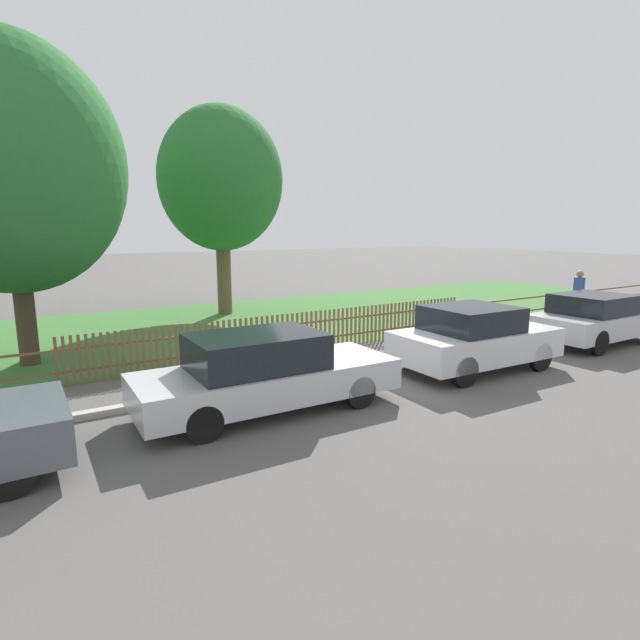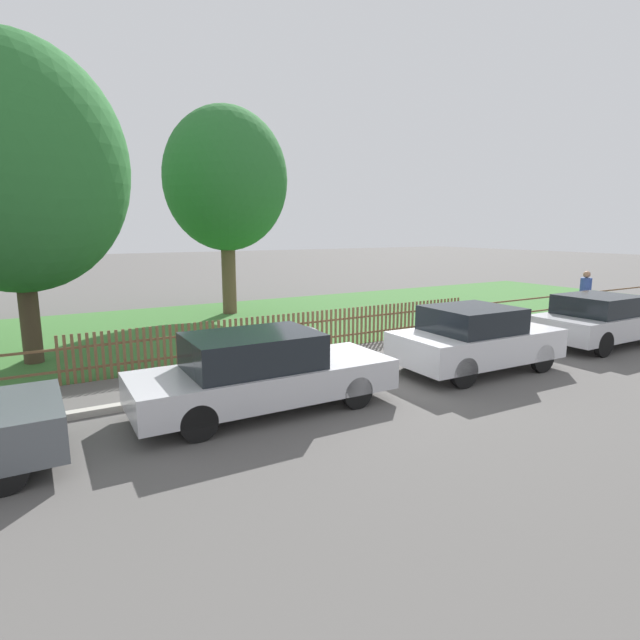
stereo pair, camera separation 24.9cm
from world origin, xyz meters
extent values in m
plane|color=#565451|center=(0.00, 0.00, 0.00)|extent=(120.00, 120.00, 0.00)
cube|color=#B2ADA3|center=(0.00, 0.10, 0.06)|extent=(38.84, 0.20, 0.12)
cube|color=#3D7033|center=(0.00, 6.94, 0.01)|extent=(38.84, 9.48, 0.01)
cube|color=brown|center=(0.00, 2.23, 0.29)|extent=(38.84, 0.03, 0.05)
cube|color=brown|center=(0.00, 2.23, 0.75)|extent=(38.84, 0.03, 0.05)
cube|color=brown|center=(-5.56, 2.20, 0.52)|extent=(0.06, 0.03, 1.05)
cube|color=brown|center=(-5.42, 2.20, 0.52)|extent=(0.06, 0.03, 1.05)
cube|color=brown|center=(-5.28, 2.20, 0.52)|extent=(0.06, 0.03, 1.05)
cube|color=brown|center=(-5.14, 2.20, 0.52)|extent=(0.06, 0.03, 1.05)
cube|color=brown|center=(-5.00, 2.20, 0.52)|extent=(0.06, 0.03, 1.05)
cube|color=brown|center=(-4.86, 2.20, 0.52)|extent=(0.06, 0.03, 1.05)
cube|color=brown|center=(-4.72, 2.20, 0.52)|extent=(0.06, 0.03, 1.05)
cube|color=brown|center=(-4.58, 2.20, 0.52)|extent=(0.06, 0.03, 1.05)
cube|color=brown|center=(-4.44, 2.20, 0.52)|extent=(0.06, 0.03, 1.05)
cube|color=brown|center=(-4.30, 2.20, 0.52)|extent=(0.06, 0.03, 1.05)
cube|color=brown|center=(-4.16, 2.20, 0.52)|extent=(0.06, 0.03, 1.05)
cube|color=brown|center=(-4.02, 2.20, 0.52)|extent=(0.06, 0.03, 1.05)
cube|color=brown|center=(-3.87, 2.20, 0.52)|extent=(0.06, 0.03, 1.05)
cube|color=brown|center=(-3.73, 2.20, 0.52)|extent=(0.06, 0.03, 1.05)
cube|color=brown|center=(-3.59, 2.20, 0.52)|extent=(0.06, 0.03, 1.05)
cube|color=brown|center=(-3.45, 2.20, 0.52)|extent=(0.06, 0.03, 1.05)
cube|color=brown|center=(-3.31, 2.20, 0.52)|extent=(0.06, 0.03, 1.05)
cube|color=brown|center=(-3.17, 2.20, 0.52)|extent=(0.06, 0.03, 1.05)
cube|color=brown|center=(-3.03, 2.20, 0.52)|extent=(0.06, 0.03, 1.05)
cube|color=brown|center=(-2.89, 2.20, 0.52)|extent=(0.06, 0.03, 1.05)
cube|color=brown|center=(-2.75, 2.20, 0.52)|extent=(0.06, 0.03, 1.05)
cube|color=brown|center=(-2.61, 2.20, 0.52)|extent=(0.06, 0.03, 1.05)
cube|color=brown|center=(-2.47, 2.20, 0.52)|extent=(0.06, 0.03, 1.05)
cube|color=brown|center=(-2.32, 2.20, 0.52)|extent=(0.06, 0.03, 1.05)
cube|color=brown|center=(-2.18, 2.20, 0.52)|extent=(0.06, 0.03, 1.05)
cube|color=brown|center=(-2.04, 2.20, 0.52)|extent=(0.06, 0.03, 1.05)
cube|color=brown|center=(-1.90, 2.20, 0.52)|extent=(0.06, 0.03, 1.05)
cube|color=brown|center=(-1.76, 2.20, 0.52)|extent=(0.06, 0.03, 1.05)
cube|color=brown|center=(-1.62, 2.20, 0.52)|extent=(0.06, 0.03, 1.05)
cube|color=brown|center=(-1.48, 2.20, 0.52)|extent=(0.06, 0.03, 1.05)
cube|color=brown|center=(-1.34, 2.20, 0.52)|extent=(0.06, 0.03, 1.05)
cube|color=brown|center=(-1.20, 2.20, 0.52)|extent=(0.06, 0.03, 1.05)
cube|color=brown|center=(-1.06, 2.20, 0.52)|extent=(0.06, 0.03, 1.05)
cube|color=brown|center=(-0.92, 2.20, 0.52)|extent=(0.06, 0.03, 1.05)
cube|color=brown|center=(-0.77, 2.20, 0.52)|extent=(0.06, 0.03, 1.05)
cube|color=brown|center=(-0.63, 2.20, 0.52)|extent=(0.06, 0.03, 1.05)
cube|color=brown|center=(-0.49, 2.20, 0.52)|extent=(0.06, 0.03, 1.05)
cube|color=brown|center=(-0.35, 2.20, 0.52)|extent=(0.06, 0.03, 1.05)
cube|color=brown|center=(-0.21, 2.20, 0.52)|extent=(0.06, 0.03, 1.05)
cube|color=brown|center=(-0.07, 2.20, 0.52)|extent=(0.06, 0.03, 1.05)
cube|color=brown|center=(0.07, 2.20, 0.52)|extent=(0.06, 0.03, 1.05)
cube|color=brown|center=(0.21, 2.20, 0.52)|extent=(0.06, 0.03, 1.05)
cube|color=brown|center=(0.35, 2.20, 0.52)|extent=(0.06, 0.03, 1.05)
cube|color=brown|center=(0.49, 2.20, 0.52)|extent=(0.06, 0.03, 1.05)
cube|color=brown|center=(0.63, 2.20, 0.52)|extent=(0.06, 0.03, 1.05)
cube|color=brown|center=(0.77, 2.20, 0.52)|extent=(0.06, 0.03, 1.05)
cube|color=brown|center=(0.92, 2.20, 0.52)|extent=(0.06, 0.03, 1.05)
cube|color=brown|center=(1.06, 2.20, 0.52)|extent=(0.06, 0.03, 1.05)
cube|color=brown|center=(1.20, 2.20, 0.52)|extent=(0.06, 0.03, 1.05)
cube|color=brown|center=(1.34, 2.20, 0.52)|extent=(0.06, 0.03, 1.05)
cube|color=brown|center=(1.48, 2.20, 0.52)|extent=(0.06, 0.03, 1.05)
cube|color=brown|center=(1.62, 2.20, 0.52)|extent=(0.06, 0.03, 1.05)
cube|color=brown|center=(1.76, 2.20, 0.52)|extent=(0.06, 0.03, 1.05)
cube|color=brown|center=(1.90, 2.20, 0.52)|extent=(0.06, 0.03, 1.05)
cube|color=brown|center=(2.04, 2.20, 0.52)|extent=(0.06, 0.03, 1.05)
cube|color=brown|center=(2.18, 2.20, 0.52)|extent=(0.06, 0.03, 1.05)
cube|color=brown|center=(2.32, 2.20, 0.52)|extent=(0.06, 0.03, 1.05)
cube|color=brown|center=(2.47, 2.20, 0.52)|extent=(0.06, 0.03, 1.05)
cube|color=brown|center=(2.61, 2.20, 0.52)|extent=(0.06, 0.03, 1.05)
cube|color=brown|center=(2.75, 2.20, 0.52)|extent=(0.06, 0.03, 1.05)
cube|color=brown|center=(2.89, 2.20, 0.52)|extent=(0.06, 0.03, 1.05)
cube|color=brown|center=(3.03, 2.20, 0.52)|extent=(0.06, 0.03, 1.05)
cube|color=brown|center=(3.17, 2.20, 0.52)|extent=(0.06, 0.03, 1.05)
cube|color=brown|center=(3.31, 2.20, 0.52)|extent=(0.06, 0.03, 1.05)
cube|color=brown|center=(3.45, 2.20, 0.52)|extent=(0.06, 0.03, 1.05)
cube|color=brown|center=(3.59, 2.20, 0.52)|extent=(0.06, 0.03, 1.05)
cube|color=brown|center=(3.73, 2.20, 0.52)|extent=(0.06, 0.03, 1.05)
cube|color=brown|center=(3.87, 2.20, 0.52)|extent=(0.06, 0.03, 1.05)
cube|color=brown|center=(4.02, 2.20, 0.52)|extent=(0.06, 0.03, 1.05)
cube|color=brown|center=(4.16, 2.20, 0.52)|extent=(0.06, 0.03, 1.05)
cube|color=brown|center=(4.30, 2.20, 0.52)|extent=(0.06, 0.03, 1.05)
cube|color=brown|center=(4.44, 2.20, 0.52)|extent=(0.06, 0.03, 1.05)
cube|color=brown|center=(4.58, 2.20, 0.52)|extent=(0.06, 0.03, 1.05)
cube|color=brown|center=(4.72, 2.20, 0.52)|extent=(0.06, 0.03, 1.05)
cube|color=brown|center=(4.86, 2.20, 0.52)|extent=(0.06, 0.03, 1.05)
cube|color=brown|center=(5.00, 2.20, 0.52)|extent=(0.06, 0.03, 1.05)
cube|color=brown|center=(5.14, 2.20, 0.52)|extent=(0.06, 0.03, 1.05)
cube|color=brown|center=(5.28, 2.20, 0.52)|extent=(0.06, 0.03, 1.05)
cube|color=brown|center=(5.42, 2.20, 0.52)|extent=(0.06, 0.03, 1.05)
cube|color=brown|center=(5.56, 2.20, 0.52)|extent=(0.06, 0.03, 1.05)
cylinder|color=black|center=(-6.41, -0.50, 0.29)|extent=(0.58, 0.14, 0.58)
cylinder|color=black|center=(-6.41, -2.21, 0.29)|extent=(0.58, 0.14, 0.58)
cube|color=#BCBCC1|center=(-2.50, -1.13, 0.52)|extent=(4.62, 1.73, 0.55)
cube|color=black|center=(-2.73, -1.13, 1.09)|extent=(2.22, 1.53, 0.60)
cylinder|color=black|center=(-1.06, -0.38, 0.29)|extent=(0.59, 0.15, 0.58)
cylinder|color=black|center=(-1.08, -1.92, 0.29)|extent=(0.59, 0.15, 0.58)
cylinder|color=black|center=(-3.91, -0.35, 0.29)|extent=(0.59, 0.15, 0.58)
cylinder|color=black|center=(-3.93, -1.88, 0.29)|extent=(0.59, 0.15, 0.58)
cube|color=silver|center=(2.61, -1.25, 0.59)|extent=(3.84, 1.93, 0.65)
cube|color=black|center=(2.42, -1.25, 1.19)|extent=(1.87, 1.69, 0.54)
cylinder|color=black|center=(3.81, -0.45, 0.32)|extent=(0.64, 0.16, 0.64)
cylinder|color=black|center=(3.76, -2.13, 0.32)|extent=(0.64, 0.16, 0.64)
cylinder|color=black|center=(1.46, -0.38, 0.32)|extent=(0.64, 0.16, 0.64)
cylinder|color=black|center=(1.41, -2.06, 0.32)|extent=(0.64, 0.16, 0.64)
cube|color=#BCBCC1|center=(7.49, -1.21, 0.57)|extent=(3.97, 1.82, 0.60)
cube|color=black|center=(7.29, -1.21, 1.13)|extent=(1.91, 1.63, 0.52)
cylinder|color=black|center=(8.72, -0.37, 0.33)|extent=(0.65, 0.14, 0.65)
cylinder|color=black|center=(6.26, -0.37, 0.33)|extent=(0.65, 0.14, 0.65)
cylinder|color=black|center=(6.26, -2.04, 0.33)|extent=(0.65, 0.14, 0.65)
cylinder|color=black|center=(-0.33, 0.79, 0.30)|extent=(0.61, 0.15, 0.60)
cylinder|color=black|center=(-1.60, 0.69, 0.30)|extent=(0.61, 0.15, 0.60)
ellipsoid|color=black|center=(-0.97, 0.74, 0.61)|extent=(1.73, 0.88, 0.72)
ellipsoid|color=black|center=(-0.57, 0.77, 0.80)|extent=(0.46, 0.96, 0.33)
cylinder|color=#473828|center=(-5.98, 4.52, 1.48)|extent=(0.43, 0.43, 2.97)
ellipsoid|color=#286B2D|center=(-5.98, 4.52, 4.52)|extent=(4.90, 4.90, 5.64)
cylinder|color=brown|center=(0.55, 8.91, 1.75)|extent=(0.52, 0.52, 3.50)
ellipsoid|color=#286B2D|center=(0.55, 8.91, 4.91)|extent=(4.45, 4.45, 5.12)
cylinder|color=#2D3351|center=(10.32, 0.90, 0.43)|extent=(0.16, 0.16, 0.85)
cylinder|color=#2D3351|center=(10.25, 1.14, 0.43)|extent=(0.16, 0.16, 0.85)
cylinder|color=#334C93|center=(10.28, 1.02, 1.19)|extent=(0.44, 0.44, 0.67)
sphere|color=#A37556|center=(10.28, 1.02, 1.64)|extent=(0.23, 0.23, 0.23)
camera|label=1|loc=(-6.14, -8.75, 3.15)|focal=28.00mm
camera|label=2|loc=(-5.93, -8.88, 3.15)|focal=28.00mm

